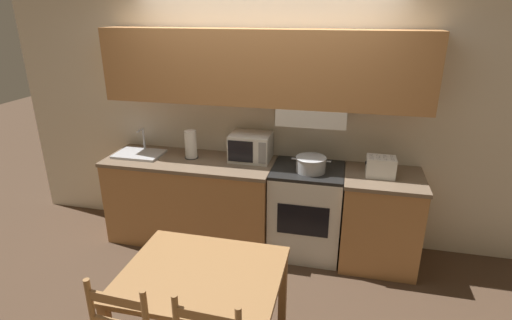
% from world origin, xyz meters
% --- Properties ---
extents(ground_plane, '(16.00, 16.00, 0.00)m').
position_xyz_m(ground_plane, '(0.00, 0.00, 0.00)').
color(ground_plane, '#4C3828').
extents(wall_back, '(5.49, 0.38, 2.55)m').
position_xyz_m(wall_back, '(0.01, -0.07, 1.54)').
color(wall_back, silver).
rests_on(wall_back, ground_plane).
extents(lower_counter_main, '(1.71, 0.66, 0.90)m').
position_xyz_m(lower_counter_main, '(-0.70, -0.32, 0.45)').
color(lower_counter_main, '#B27A47').
rests_on(lower_counter_main, ground_plane).
extents(lower_counter_right_stub, '(0.71, 0.66, 0.90)m').
position_xyz_m(lower_counter_right_stub, '(1.20, -0.32, 0.45)').
color(lower_counter_right_stub, '#B27A47').
rests_on(lower_counter_right_stub, ground_plane).
extents(stove_range, '(0.68, 0.60, 0.90)m').
position_xyz_m(stove_range, '(0.50, -0.30, 0.45)').
color(stove_range, silver).
rests_on(stove_range, ground_plane).
extents(cooking_pot, '(0.37, 0.29, 0.14)m').
position_xyz_m(cooking_pot, '(0.53, -0.36, 0.98)').
color(cooking_pot, '#B7BABF').
rests_on(cooking_pot, stove_range).
extents(microwave, '(0.40, 0.33, 0.27)m').
position_xyz_m(microwave, '(-0.10, -0.18, 1.04)').
color(microwave, silver).
rests_on(microwave, lower_counter_main).
extents(toaster, '(0.27, 0.19, 0.18)m').
position_xyz_m(toaster, '(1.15, -0.33, 0.99)').
color(toaster, silver).
rests_on(toaster, lower_counter_right_stub).
extents(sink_basin, '(0.48, 0.34, 0.26)m').
position_xyz_m(sink_basin, '(-1.26, -0.32, 0.92)').
color(sink_basin, '#B7BABF').
rests_on(sink_basin, lower_counter_main).
extents(paper_towel_roll, '(0.14, 0.14, 0.28)m').
position_xyz_m(paper_towel_roll, '(-0.70, -0.27, 1.04)').
color(paper_towel_roll, black).
rests_on(paper_towel_roll, lower_counter_main).
extents(dining_table, '(1.02, 0.84, 0.73)m').
position_xyz_m(dining_table, '(-0.02, -1.83, 0.64)').
color(dining_table, '#9E7042').
rests_on(dining_table, ground_plane).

